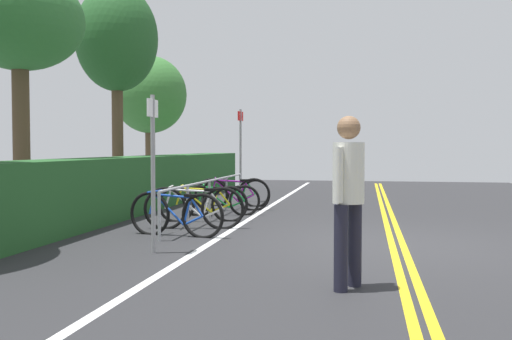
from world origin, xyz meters
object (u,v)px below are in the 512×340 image
at_px(pedestrian, 348,189).
at_px(sign_post_far, 240,147).
at_px(bike_rack, 209,190).
at_px(bicycle_3, 222,200).
at_px(tree_far_right, 117,40).
at_px(bicycle_5, 236,193).
at_px(bicycle_4, 233,194).
at_px(sign_post_near, 153,158).
at_px(bicycle_2, 203,204).
at_px(tree_mid, 19,24).
at_px(bicycle_0, 176,214).
at_px(bicycle_1, 194,208).
at_px(tree_extra, 150,96).

height_order(pedestrian, sign_post_far, sign_post_far).
height_order(bike_rack, bicycle_3, bike_rack).
height_order(pedestrian, tree_far_right, tree_far_right).
relative_size(bicycle_5, sign_post_far, 0.69).
relative_size(bicycle_4, bicycle_5, 1.00).
height_order(pedestrian, sign_post_near, sign_post_near).
height_order(bicycle_2, sign_post_far, sign_post_far).
distance_m(sign_post_near, tree_mid, 5.53).
height_order(bike_rack, sign_post_far, sign_post_far).
distance_m(bicycle_0, bicycle_1, 0.85).
distance_m(bicycle_1, bicycle_2, 0.97).
bearing_deg(pedestrian, bicycle_5, 21.05).
xyz_separation_m(bicycle_1, bicycle_4, (2.92, -0.01, -0.00)).
xyz_separation_m(pedestrian, tree_mid, (4.40, 6.57, 2.86)).
height_order(bicycle_5, tree_far_right, tree_far_right).
distance_m(bike_rack, pedestrian, 6.05).
height_order(bicycle_1, tree_extra, tree_extra).
bearing_deg(bicycle_3, bike_rack, 165.30).
relative_size(tree_far_right, tree_extra, 1.23).
distance_m(bicycle_1, bicycle_3, 1.98).
relative_size(bicycle_0, sign_post_far, 0.70).
bearing_deg(sign_post_near, bike_rack, 4.17).
relative_size(bicycle_4, sign_post_far, 0.69).
xyz_separation_m(bicycle_0, bicycle_1, (0.85, -0.04, 0.01)).
relative_size(bicycle_2, bicycle_3, 1.09).
xyz_separation_m(bicycle_5, tree_extra, (4.81, 4.09, 2.85)).
relative_size(bicycle_4, tree_extra, 0.37).
bearing_deg(bicycle_1, tree_extra, 26.02).
distance_m(bicycle_4, tree_extra, 7.67).
xyz_separation_m(bicycle_1, tree_extra, (8.66, 4.23, 2.82)).
bearing_deg(bicycle_0, sign_post_near, -172.72).
distance_m(bicycle_1, bicycle_5, 3.85).
relative_size(bicycle_5, sign_post_near, 0.78).
bearing_deg(bicycle_1, tree_mid, 80.83).
bearing_deg(tree_mid, bicycle_5, -48.21).
bearing_deg(bicycle_1, bicycle_0, 177.10).
height_order(bike_rack, tree_extra, tree_extra).
bearing_deg(bicycle_0, pedestrian, -135.90).
bearing_deg(bicycle_5, bicycle_4, -171.23).
xyz_separation_m(sign_post_near, tree_mid, (2.94, 3.91, 2.58)).
xyz_separation_m(bicycle_4, bicycle_5, (0.93, 0.14, -0.04)).
bearing_deg(bicycle_1, tree_far_right, 39.14).
bearing_deg(bicycle_0, bicycle_2, 2.21).
relative_size(sign_post_near, sign_post_far, 0.88).
bearing_deg(tree_extra, bike_rack, -150.32).
xyz_separation_m(bicycle_0, tree_extra, (9.51, 4.18, 2.83)).
xyz_separation_m(bicycle_1, bicycle_2, (0.97, 0.11, -0.02)).
distance_m(bike_rack, bicycle_5, 2.39).
bearing_deg(bicycle_5, bike_rack, -179.96).
height_order(bike_rack, bicycle_5, bike_rack).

